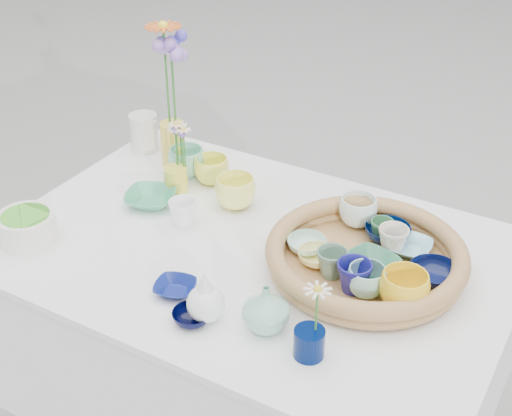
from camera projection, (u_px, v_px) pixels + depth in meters
The scene contains 32 objects.
wicker_tray at pixel (366, 258), 1.67m from camera, with size 0.47×0.47×0.08m, color brown, non-canonical shape.
tray_ceramic_0 at pixel (387, 233), 1.76m from camera, with size 0.11×0.11×0.04m, color #02123B.
tray_ceramic_1 at pixel (434, 275), 1.61m from camera, with size 0.12×0.12×0.04m, color #070F3A.
tray_ceramic_2 at pixel (404, 290), 1.53m from camera, with size 0.11×0.11×0.09m, color yellow.
tray_ceramic_3 at pixel (371, 265), 1.65m from camera, with size 0.12×0.12×0.03m, color #367D5B.
tray_ceramic_4 at pixel (332, 263), 1.63m from camera, with size 0.07×0.07×0.07m, color slate.
tray_ceramic_5 at pixel (307, 245), 1.72m from camera, with size 0.10×0.10×0.03m, color silver.
tray_ceramic_6 at pixel (358, 211), 1.81m from camera, with size 0.10×0.10×0.08m, color white.
tray_ceramic_7 at pixel (393, 241), 1.70m from camera, with size 0.07×0.07×0.07m, color silver.
tray_ceramic_8 at pixel (409, 247), 1.72m from camera, with size 0.11×0.11×0.03m, color #97DAF0.
tray_ceramic_9 at pixel (354, 277), 1.58m from camera, with size 0.08×0.08×0.07m, color navy.
tray_ceramic_10 at pixel (317, 257), 1.68m from camera, with size 0.09×0.09×0.03m, color #FFE681.
tray_ceramic_11 at pixel (366, 281), 1.57m from camera, with size 0.09×0.09×0.07m, color #94DBCC.
tray_ceramic_12 at pixel (382, 230), 1.75m from camera, with size 0.06×0.06×0.05m, color #3F8053.
loose_ceramic_0 at pixel (211, 170), 2.03m from camera, with size 0.10×0.10×0.08m, color #F7F651.
loose_ceramic_1 at pixel (235, 192), 1.91m from camera, with size 0.11×0.11×0.09m, color #FFFD6E.
loose_ceramic_2 at pixel (151, 198), 1.94m from camera, with size 0.14×0.14×0.03m, color #3FA272.
loose_ceramic_3 at pixel (183, 213), 1.84m from camera, with size 0.07×0.07×0.07m, color white.
loose_ceramic_4 at pixel (175, 288), 1.61m from camera, with size 0.09×0.09×0.02m, color navy.
loose_ceramic_5 at pixel (187, 162), 2.06m from camera, with size 0.11×0.11×0.08m, color #80D0B3.
loose_ceramic_6 at pixel (192, 317), 1.53m from camera, with size 0.08×0.08×0.03m, color black.
fluted_bowl at pixel (27, 228), 1.78m from camera, with size 0.14×0.14×0.08m, color white, non-canonical shape.
bud_vase_paleblue at pixel (205, 295), 1.51m from camera, with size 0.08×0.08×0.13m, color white, non-canonical shape.
bud_vase_seafoam at pixel (266, 308), 1.49m from camera, with size 0.10×0.10×0.11m, color #84C7AB.
bud_vase_cobalt at pixel (309, 343), 1.43m from camera, with size 0.06×0.06×0.06m, color #000F3F.
single_daisy at pixel (317, 310), 1.39m from camera, with size 0.07×0.07×0.12m, color silver, non-canonical shape.
tall_vase_yellow at pixel (173, 144), 2.11m from camera, with size 0.07×0.07×0.13m, color yellow.
gerbera at pixel (167, 76), 2.00m from camera, with size 0.12×0.12×0.30m, color orange, non-canonical shape.
hydrangea at pixel (173, 86), 2.02m from camera, with size 0.09×0.09×0.31m, color #4B49CA, non-canonical shape.
white_pitcher at pixel (144, 132), 2.19m from camera, with size 0.12×0.09×0.12m, color silver, non-canonical shape.
daisy_cup at pixel (176, 179), 1.99m from camera, with size 0.07×0.07×0.07m, color yellow.
daisy_posy at pixel (178, 145), 1.94m from camera, with size 0.07×0.07×0.13m, color white, non-canonical shape.
Camera 1 is at (0.73, -1.25, 1.78)m, focal length 50.00 mm.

